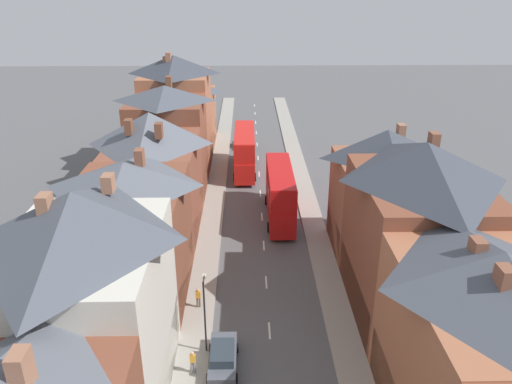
# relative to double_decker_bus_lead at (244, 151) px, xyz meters

# --- Properties ---
(pavement_left) EXTENTS (2.20, 104.00, 0.14)m
(pavement_left) POSITION_rel_double_decker_bus_lead_xyz_m (-3.29, -10.81, -2.75)
(pavement_left) COLOR gray
(pavement_left) RESTS_ON ground
(pavement_right) EXTENTS (2.20, 104.00, 0.14)m
(pavement_right) POSITION_rel_double_decker_bus_lead_xyz_m (6.91, -10.81, -2.75)
(pavement_right) COLOR gray
(pavement_right) RESTS_ON ground
(centre_line_dashes) EXTENTS (0.14, 97.80, 0.01)m
(centre_line_dashes) POSITION_rel_double_decker_bus_lead_xyz_m (1.81, -12.81, -2.81)
(centre_line_dashes) COLOR silver
(centre_line_dashes) RESTS_ON ground
(terrace_row_left) EXTENTS (8.00, 77.17, 14.57)m
(terrace_row_left) POSITION_rel_double_decker_bus_lead_xyz_m (-8.38, -22.78, 3.22)
(terrace_row_left) COLOR #ADB2B7
(terrace_row_left) RESTS_ON ground
(terrace_row_right) EXTENTS (8.00, 46.59, 13.05)m
(terrace_row_right) POSITION_rel_double_decker_bus_lead_xyz_m (11.99, -38.31, 2.91)
(terrace_row_right) COLOR #935138
(terrace_row_right) RESTS_ON ground
(double_decker_bus_lead) EXTENTS (2.74, 10.80, 5.30)m
(double_decker_bus_lead) POSITION_rel_double_decker_bus_lead_xyz_m (0.00, 0.00, 0.00)
(double_decker_bus_lead) COLOR red
(double_decker_bus_lead) RESTS_ON ground
(double_decker_bus_mid_street) EXTENTS (2.74, 10.80, 5.30)m
(double_decker_bus_mid_street) POSITION_rel_double_decker_bus_lead_xyz_m (3.60, -13.14, 0.00)
(double_decker_bus_mid_street) COLOR red
(double_decker_bus_mid_street) RESTS_ON ground
(car_parked_left_a) EXTENTS (1.90, 4.35, 1.59)m
(car_parked_left_a) POSITION_rel_double_decker_bus_lead_xyz_m (-1.29, -34.32, -2.01)
(car_parked_left_a) COLOR #4C515B
(car_parked_left_a) RESTS_ON ground
(car_parked_right_a) EXTENTS (1.90, 4.22, 1.70)m
(car_parked_right_a) POSITION_rel_double_decker_bus_lead_xyz_m (0.01, 10.23, -1.96)
(car_parked_right_a) COLOR maroon
(car_parked_right_a) RESTS_ON ground
(pedestrian_mid_right) EXTENTS (0.36, 0.22, 1.61)m
(pedestrian_mid_right) POSITION_rel_double_decker_bus_lead_xyz_m (-3.10, -34.88, -1.78)
(pedestrian_mid_right) COLOR gray
(pedestrian_mid_right) RESTS_ON pavement_left
(pedestrian_far_left) EXTENTS (0.36, 0.22, 1.61)m
(pedestrian_far_left) POSITION_rel_double_decker_bus_lead_xyz_m (-3.36, -28.18, -1.78)
(pedestrian_far_left) COLOR brown
(pedestrian_far_left) RESTS_ON pavement_left
(street_lamp) EXTENTS (0.20, 1.12, 5.50)m
(street_lamp) POSITION_rel_double_decker_bus_lead_xyz_m (-2.44, -32.78, 0.43)
(street_lamp) COLOR black
(street_lamp) RESTS_ON ground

